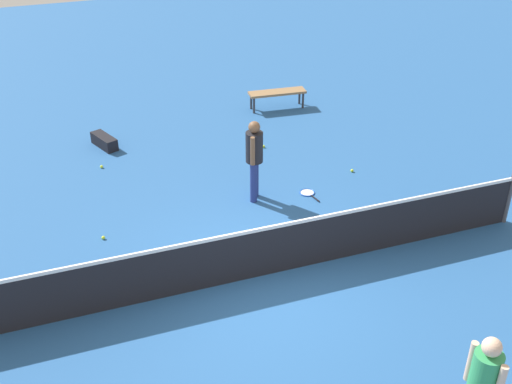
# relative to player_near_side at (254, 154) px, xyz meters

# --- Properties ---
(ground_plane) EXTENTS (40.00, 40.00, 0.00)m
(ground_plane) POSITION_rel_player_near_side_xyz_m (0.79, 2.41, -1.01)
(ground_plane) COLOR #265693
(court_net) EXTENTS (10.09, 0.09, 1.07)m
(court_net) POSITION_rel_player_near_side_xyz_m (0.79, 2.41, -0.51)
(court_net) COLOR #4C4C51
(court_net) RESTS_ON ground_plane
(player_near_side) EXTENTS (0.46, 0.50, 1.70)m
(player_near_side) POSITION_rel_player_near_side_xyz_m (0.00, 0.00, 0.00)
(player_near_side) COLOR navy
(player_near_side) RESTS_ON ground_plane
(player_far_side) EXTENTS (0.40, 0.53, 1.70)m
(player_far_side) POSITION_rel_player_near_side_xyz_m (-0.55, 6.38, 0.00)
(player_far_side) COLOR navy
(player_far_side) RESTS_ON ground_plane
(tennis_racket_near_player) EXTENTS (0.37, 0.60, 0.03)m
(tennis_racket_near_player) POSITION_rel_player_near_side_xyz_m (-1.10, 0.19, -1.00)
(tennis_racket_near_player) COLOR blue
(tennis_racket_near_player) RESTS_ON ground_plane
(tennis_ball_near_player) EXTENTS (0.07, 0.07, 0.07)m
(tennis_ball_near_player) POSITION_rel_player_near_side_xyz_m (3.09, 0.43, -0.98)
(tennis_ball_near_player) COLOR #C6E033
(tennis_ball_near_player) RESTS_ON ground_plane
(tennis_ball_by_net) EXTENTS (0.07, 0.07, 0.07)m
(tennis_ball_by_net) POSITION_rel_player_near_side_xyz_m (2.74, -2.36, -0.98)
(tennis_ball_by_net) COLOR #C6E033
(tennis_ball_by_net) RESTS_ON ground_plane
(tennis_ball_midcourt) EXTENTS (0.07, 0.07, 0.07)m
(tennis_ball_midcourt) POSITION_rel_player_near_side_xyz_m (-2.38, -0.33, -0.98)
(tennis_ball_midcourt) COLOR #C6E033
(tennis_ball_midcourt) RESTS_ON ground_plane
(tennis_ball_baseline) EXTENTS (0.07, 0.07, 0.07)m
(tennis_ball_baseline) POSITION_rel_player_near_side_xyz_m (-0.97, -2.09, -0.98)
(tennis_ball_baseline) COLOR #C6E033
(tennis_ball_baseline) RESTS_ON ground_plane
(tennis_ball_stray_left) EXTENTS (0.07, 0.07, 0.07)m
(tennis_ball_stray_left) POSITION_rel_player_near_side_xyz_m (3.94, 1.92, -0.98)
(tennis_ball_stray_left) COLOR #C6E033
(tennis_ball_stray_left) RESTS_ON ground_plane
(courtside_bench) EXTENTS (1.53, 0.53, 0.48)m
(courtside_bench) POSITION_rel_player_near_side_xyz_m (-2.11, -4.16, -0.59)
(courtside_bench) COLOR olive
(courtside_bench) RESTS_ON ground_plane
(equipment_bag) EXTENTS (0.56, 0.85, 0.28)m
(equipment_bag) POSITION_rel_player_near_side_xyz_m (2.53, -3.43, -0.87)
(equipment_bag) COLOR black
(equipment_bag) RESTS_ON ground_plane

